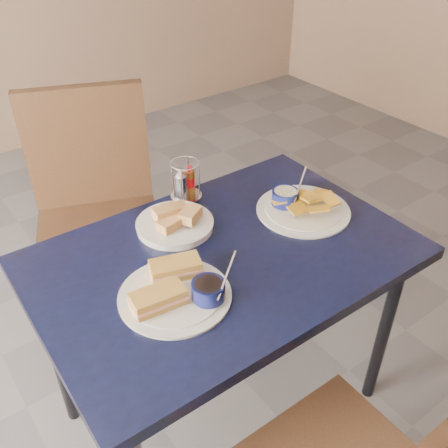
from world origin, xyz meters
TOP-DOWN VIEW (x-y plane):
  - ground at (0.00, 0.00)m, footprint 6.00×6.00m
  - dining_table at (0.25, -0.13)m, footprint 1.13×0.77m
  - chair_far at (0.11, 0.63)m, footprint 0.62×0.62m
  - sandwich_plate at (0.04, -0.20)m, footprint 0.32×0.31m
  - plantain_plate at (0.58, -0.09)m, footprint 0.31×0.31m
  - bread_basket at (0.20, 0.07)m, footprint 0.24×0.24m
  - condiment_caddy at (0.32, 0.21)m, footprint 0.11×0.11m

SIDE VIEW (x-z plane):
  - ground at x=0.00m, z-range 0.00..0.00m
  - chair_far at x=0.11m, z-range 0.07..1.10m
  - dining_table at x=0.25m, z-range 0.30..1.05m
  - plantain_plate at x=0.58m, z-range 0.71..0.83m
  - bread_basket at x=0.20m, z-range 0.73..0.81m
  - sandwich_plate at x=0.04m, z-range 0.71..0.83m
  - condiment_caddy at x=0.32m, z-range 0.74..0.87m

